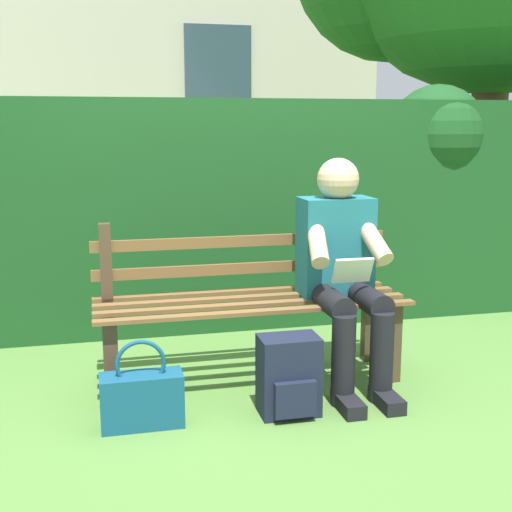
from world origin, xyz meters
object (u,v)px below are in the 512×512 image
at_px(person_seated, 343,266).
at_px(handbag, 142,398).
at_px(park_bench, 249,302).
at_px(backpack, 289,376).

relative_size(person_seated, handbag, 2.88).
bearing_deg(park_bench, person_seated, 160.82).
relative_size(person_seated, backpack, 3.11).
height_order(backpack, handbag, handbag).
bearing_deg(park_bench, backpack, 99.08).
height_order(park_bench, handbag, park_bench).
bearing_deg(backpack, person_seated, -139.01).
bearing_deg(backpack, handbag, -2.09).
xyz_separation_m(park_bench, handbag, (0.61, 0.47, -0.29)).
bearing_deg(park_bench, handbag, 37.77).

